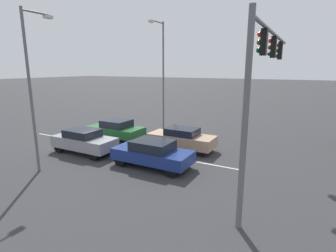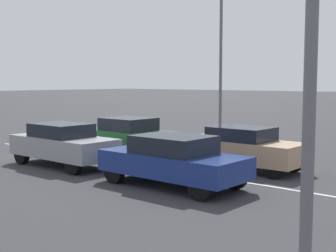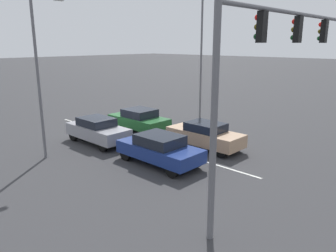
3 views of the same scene
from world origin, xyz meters
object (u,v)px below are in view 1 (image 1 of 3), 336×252
Objects in this scene: traffic_signal_gantry at (265,67)px; car_navy_midlane_front at (152,153)px; car_tan_leftlane_front at (182,138)px; car_darkgreen_leftlane_second at (116,129)px; street_lamp_right_shoulder at (33,82)px; car_gray_midlane_second at (84,141)px; street_lamp_left_shoulder at (162,70)px.

car_navy_midlane_front is at bearing -92.83° from traffic_signal_gantry.
traffic_signal_gantry is (3.80, 5.44, 4.59)m from car_tan_leftlane_front.
car_tan_leftlane_front is at bearing 90.97° from car_darkgreen_leftlane_second.
car_tan_leftlane_front is at bearing -124.92° from traffic_signal_gantry.
traffic_signal_gantry is at bearing 105.94° from street_lamp_right_shoulder.
car_navy_midlane_front is 0.54× the size of street_lamp_right_shoulder.
traffic_signal_gantry reaches higher than car_gray_midlane_second.
car_navy_midlane_front is at bearing 57.31° from car_darkgreen_leftlane_second.
car_tan_leftlane_front is 6.25m from car_gray_midlane_second.
street_lamp_left_shoulder is at bearing -138.02° from car_tan_leftlane_front.
traffic_signal_gantry is at bearing 88.85° from car_gray_midlane_second.
car_darkgreen_leftlane_second is at bearing -17.08° from street_lamp_left_shoulder.
street_lamp_left_shoulder reaches higher than car_gray_midlane_second.
car_navy_midlane_front is 1.03× the size of car_darkgreen_leftlane_second.
street_lamp_left_shoulder is at bearing 172.23° from car_gray_midlane_second.
street_lamp_right_shoulder is at bearing -56.42° from car_navy_midlane_front.
car_gray_midlane_second is (3.59, -5.12, 0.05)m from car_tan_leftlane_front.
car_navy_midlane_front is 9.93m from street_lamp_left_shoulder.
street_lamp_right_shoulder reaches higher than traffic_signal_gantry.
car_tan_leftlane_front is 8.06m from traffic_signal_gantry.
car_tan_leftlane_front is at bearing 143.81° from street_lamp_right_shoulder.
traffic_signal_gantry is at bearing 71.15° from car_darkgreen_leftlane_second.
car_navy_midlane_front is 0.44× the size of traffic_signal_gantry.
street_lamp_right_shoulder is 0.90× the size of street_lamp_left_shoulder.
car_tan_leftlane_front is at bearing 178.89° from car_navy_midlane_front.
car_darkgreen_leftlane_second is at bearing -108.85° from traffic_signal_gantry.
street_lamp_right_shoulder is (3.24, -4.88, 3.84)m from car_navy_midlane_front.
car_navy_midlane_front is at bearing 90.69° from car_gray_midlane_second.
car_navy_midlane_front is 5.05m from car_gray_midlane_second.
car_tan_leftlane_front is 7.44m from street_lamp_left_shoulder.
street_lamp_left_shoulder reaches higher than car_darkgreen_leftlane_second.
car_tan_leftlane_front is 1.05× the size of car_gray_midlane_second.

